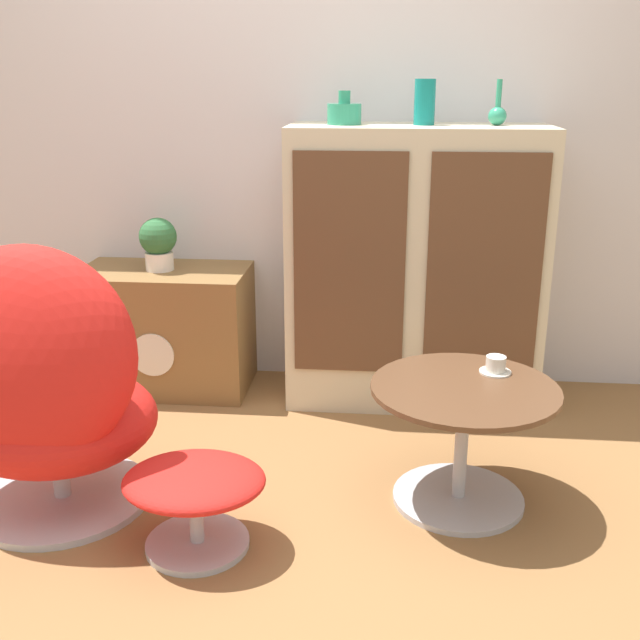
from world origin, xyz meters
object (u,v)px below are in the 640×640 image
object	(u,v)px
ottoman	(195,489)
teacup	(496,366)
egg_chair	(42,392)
vase_inner_left	(425,102)
vase_inner_right	(498,113)
coffee_table	(462,431)
potted_plant	(158,242)
sideboard	(414,268)
tv_console	(166,329)
vase_leftmost	(344,113)

from	to	relation	value
ottoman	teacup	xyz separation A→B (m)	(0.93, 0.46, 0.25)
egg_chair	teacup	size ratio (longest dim) A/B	8.69
vase_inner_left	vase_inner_right	size ratio (longest dim) A/B	1.01
vase_inner_right	coffee_table	bearing A→B (deg)	-100.17
egg_chair	potted_plant	bearing A→B (deg)	86.51
ottoman	sideboard	bearing A→B (deg)	61.05
egg_chair	ottoman	bearing A→B (deg)	-15.92
vase_inner_left	teacup	world-z (taller)	vase_inner_left
coffee_table	vase_inner_right	distance (m)	1.32
vase_inner_right	teacup	xyz separation A→B (m)	(-0.05, -0.75, -0.79)
vase_inner_left	tv_console	bearing A→B (deg)	179.66
egg_chair	vase_inner_left	distance (m)	1.82
vase_inner_left	vase_leftmost	bearing A→B (deg)	180.00
vase_inner_left	egg_chair	bearing A→B (deg)	-138.43
sideboard	vase_leftmost	bearing A→B (deg)	179.28
sideboard	ottoman	size ratio (longest dim) A/B	2.75
tv_console	vase_leftmost	xyz separation A→B (m)	(0.80, -0.01, 0.95)
sideboard	ottoman	xyz separation A→B (m)	(-0.67, -1.21, -0.40)
ottoman	potted_plant	world-z (taller)	potted_plant
tv_console	ottoman	bearing A→B (deg)	-70.10
potted_plant	teacup	world-z (taller)	potted_plant
egg_chair	coffee_table	xyz separation A→B (m)	(1.33, 0.19, -0.17)
coffee_table	vase_leftmost	xyz separation A→B (m)	(-0.46, 0.88, 0.97)
tv_console	egg_chair	distance (m)	1.09
coffee_table	vase_inner_right	xyz separation A→B (m)	(0.16, 0.88, 0.97)
tv_console	teacup	size ratio (longest dim) A/B	6.98
sideboard	vase_inner_left	size ratio (longest dim) A/B	6.64
tv_console	vase_inner_left	xyz separation A→B (m)	(1.13, -0.01, 1.00)
sideboard	vase_inner_left	bearing A→B (deg)	13.82
vase_leftmost	potted_plant	distance (m)	0.98
vase_inner_right	vase_inner_left	bearing A→B (deg)	180.00
ottoman	vase_inner_right	size ratio (longest dim) A/B	2.43
vase_leftmost	sideboard	bearing A→B (deg)	-0.72
tv_console	teacup	bearing A→B (deg)	-28.90
ottoman	vase_inner_left	size ratio (longest dim) A/B	2.42
coffee_table	vase_inner_left	world-z (taller)	vase_inner_left
potted_plant	sideboard	bearing A→B (deg)	-0.57
vase_leftmost	vase_inner_left	world-z (taller)	vase_inner_left
vase_leftmost	vase_inner_left	xyz separation A→B (m)	(0.32, 0.00, 0.04)
tv_console	teacup	xyz separation A→B (m)	(1.37, -0.76, 0.17)
vase_leftmost	vase_inner_left	distance (m)	0.32
ottoman	coffee_table	bearing A→B (deg)	22.41
coffee_table	vase_leftmost	bearing A→B (deg)	117.45
egg_chair	vase_inner_right	size ratio (longest dim) A/B	5.26
vase_inner_right	teacup	bearing A→B (deg)	-93.49
egg_chair	ottoman	size ratio (longest dim) A/B	2.16
tv_console	ottoman	world-z (taller)	tv_console
vase_leftmost	teacup	distance (m)	1.23
sideboard	vase_inner_right	bearing A→B (deg)	0.72
sideboard	teacup	distance (m)	0.80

